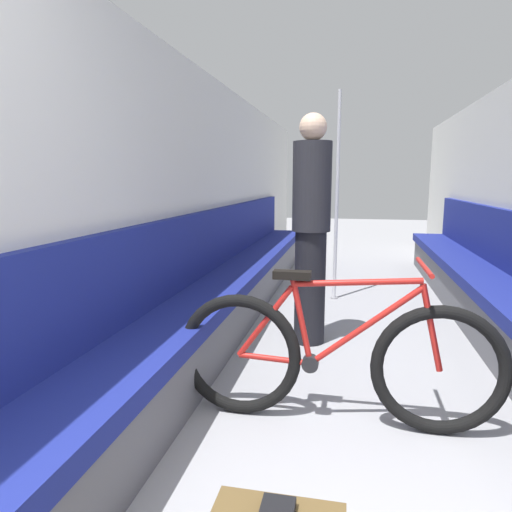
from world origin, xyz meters
TOP-DOWN VIEW (x-y plane):
  - wall_left at (-1.42, 3.59)m, footprint 0.10×10.37m
  - bench_seat_row_left at (-1.15, 3.61)m, footprint 0.49×6.49m
  - bench_seat_row_right at (1.15, 3.61)m, footprint 0.49×6.49m
  - bicycle at (-0.13, 1.86)m, footprint 1.74×0.46m
  - grab_pole_near at (-0.23, 4.51)m, footprint 0.08×0.08m
  - passenger_standing at (-0.37, 3.08)m, footprint 0.30×0.30m

SIDE VIEW (x-z plane):
  - bench_seat_row_left at x=-1.15m, z-range -0.19..0.84m
  - bench_seat_row_right at x=1.15m, z-range -0.19..0.84m
  - bicycle at x=-0.13m, z-range -0.08..0.81m
  - passenger_standing at x=-0.37m, z-range 0.03..1.84m
  - grab_pole_near at x=-0.23m, z-range -0.03..2.20m
  - wall_left at x=-1.42m, z-range 0.00..2.24m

